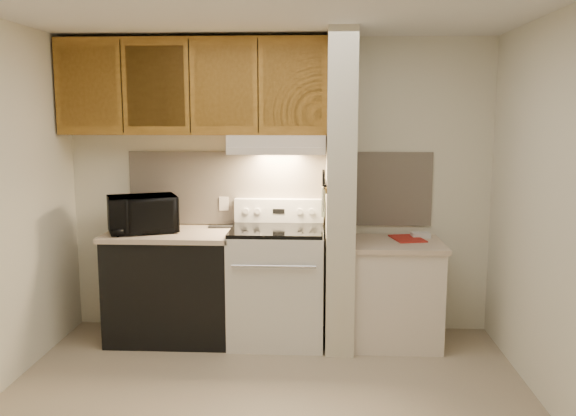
{
  "coord_description": "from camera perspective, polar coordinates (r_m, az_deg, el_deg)",
  "views": [
    {
      "loc": [
        0.34,
        -3.7,
        1.87
      ],
      "look_at": [
        0.11,
        0.75,
        1.18
      ],
      "focal_mm": 38.0,
      "sensor_mm": 36.0,
      "label": 1
    }
  ],
  "objects": [
    {
      "name": "white_box",
      "position": [
        5.19,
        12.3,
        -2.48
      ],
      "size": [
        0.16,
        0.11,
        0.04
      ],
      "primitive_type": "cube",
      "rotation": [
        0.0,
        0.0,
        0.1
      ],
      "color": "white",
      "rests_on": "right_countertop"
    },
    {
      "name": "range_body",
      "position": [
        5.06,
        -1.05,
        -7.35
      ],
      "size": [
        0.76,
        0.65,
        0.92
      ],
      "primitive_type": "cube",
      "color": "silver",
      "rests_on": "floor"
    },
    {
      "name": "cab_door_a",
      "position": [
        5.2,
        -18.2,
        10.76
      ],
      "size": [
        0.46,
        0.01,
        0.63
      ],
      "primitive_type": "cube",
      "color": "#976522",
      "rests_on": "upper_cabinets"
    },
    {
      "name": "pillar_trim",
      "position": [
        4.88,
        3.55,
        2.1
      ],
      "size": [
        0.01,
        0.7,
        0.04
      ],
      "primitive_type": "cube",
      "color": "#976522",
      "rests_on": "partition_pillar"
    },
    {
      "name": "cab_gap_c",
      "position": [
        4.89,
        -2.82,
        11.33
      ],
      "size": [
        0.01,
        0.01,
        0.73
      ],
      "primitive_type": "cube",
      "color": "black",
      "rests_on": "upper_cabinets"
    },
    {
      "name": "range_hood",
      "position": [
        4.99,
        -0.98,
        6.01
      ],
      "size": [
        0.78,
        0.44,
        0.15
      ],
      "primitive_type": "cube",
      "color": "silver",
      "rests_on": "upper_cabinets"
    },
    {
      "name": "partition_pillar",
      "position": [
        4.89,
        4.9,
        1.5
      ],
      "size": [
        0.22,
        0.7,
        2.5
      ],
      "primitive_type": "cube",
      "color": "beige",
      "rests_on": "floor"
    },
    {
      "name": "right_countertop",
      "position": [
        5.0,
        10.13,
        -3.33
      ],
      "size": [
        0.74,
        0.64,
        0.04
      ],
      "primitive_type": "cube",
      "color": "beige",
      "rests_on": "right_cab_base"
    },
    {
      "name": "ceiling",
      "position": [
        3.77,
        -2.41,
        18.46
      ],
      "size": [
        3.6,
        3.6,
        0.0
      ],
      "primitive_type": "plane",
      "rotation": [
        3.14,
        0.0,
        0.0
      ],
      "color": "white",
      "rests_on": "wall_back"
    },
    {
      "name": "cab_door_c",
      "position": [
        4.92,
        -6.04,
        11.28
      ],
      "size": [
        0.46,
        0.01,
        0.63
      ],
      "primitive_type": "cube",
      "color": "#976522",
      "rests_on": "upper_cabinets"
    },
    {
      "name": "cooktop",
      "position": [
        4.95,
        -1.06,
        -2.06
      ],
      "size": [
        0.74,
        0.64,
        0.03
      ],
      "primitive_type": "cube",
      "color": "black",
      "rests_on": "range_body"
    },
    {
      "name": "spoon_rest",
      "position": [
        5.21,
        -6.17,
        -1.75
      ],
      "size": [
        0.24,
        0.09,
        0.02
      ],
      "primitive_type": "cube",
      "rotation": [
        0.0,
        0.0,
        0.07
      ],
      "color": "black",
      "rests_on": "left_countertop"
    },
    {
      "name": "knife_handle_a",
      "position": [
        4.66,
        3.36,
        2.65
      ],
      "size": [
        0.02,
        0.02,
        0.1
      ],
      "primitive_type": "cylinder",
      "color": "black",
      "rests_on": "knife_strip"
    },
    {
      "name": "oven_handle",
      "position": [
        4.65,
        -1.36,
        -5.49
      ],
      "size": [
        0.65,
        0.02,
        0.02
      ],
      "primitive_type": "cylinder",
      "rotation": [
        0.0,
        1.57,
        0.0
      ],
      "color": "silver",
      "rests_on": "range_body"
    },
    {
      "name": "outlet",
      "position": [
        5.29,
        -6.02,
        0.4
      ],
      "size": [
        0.08,
        0.01,
        0.12
      ],
      "primitive_type": "cube",
      "color": "silver",
      "rests_on": "backsplash"
    },
    {
      "name": "range_knob_left_inner",
      "position": [
        5.18,
        -2.87,
        -0.29
      ],
      "size": [
        0.05,
        0.02,
        0.05
      ],
      "primitive_type": "cylinder",
      "rotation": [
        1.57,
        0.0,
        0.0
      ],
      "color": "silver",
      "rests_on": "range_backguard"
    },
    {
      "name": "left_countertop",
      "position": [
        5.11,
        -10.96,
        -2.41
      ],
      "size": [
        1.04,
        0.67,
        0.04
      ],
      "primitive_type": "cube",
      "color": "beige",
      "rests_on": "dishwasher_front"
    },
    {
      "name": "dishwasher_front",
      "position": [
        5.21,
        -10.82,
        -7.32
      ],
      "size": [
        1.0,
        0.63,
        0.87
      ],
      "primitive_type": "cube",
      "color": "black",
      "rests_on": "floor"
    },
    {
      "name": "knife_blade_e",
      "position": [
        5.0,
        3.32,
        1.22
      ],
      "size": [
        0.01,
        0.04,
        0.18
      ],
      "primitive_type": "cube",
      "color": "silver",
      "rests_on": "knife_strip"
    },
    {
      "name": "range_knob_left_outer",
      "position": [
        5.19,
        -3.97,
        -0.28
      ],
      "size": [
        0.05,
        0.02,
        0.05
      ],
      "primitive_type": "cylinder",
      "rotation": [
        1.57,
        0.0,
        0.0
      ],
      "color": "silver",
      "rests_on": "range_backguard"
    },
    {
      "name": "wall_back",
      "position": [
        5.24,
        -0.81,
        2.03
      ],
      "size": [
        3.6,
        2.5,
        0.02
      ],
      "primitive_type": "cube",
      "rotation": [
        1.57,
        0.0,
        0.0
      ],
      "color": "silver",
      "rests_on": "floor"
    },
    {
      "name": "oven_window",
      "position": [
        4.75,
        -1.31,
        -7.95
      ],
      "size": [
        0.5,
        0.01,
        0.3
      ],
      "primitive_type": "cube",
      "color": "black",
      "rests_on": "range_body"
    },
    {
      "name": "range_display",
      "position": [
        5.17,
        -0.88,
        -0.31
      ],
      "size": [
        0.1,
        0.01,
        0.04
      ],
      "primitive_type": "cube",
      "color": "black",
      "rests_on": "range_backguard"
    },
    {
      "name": "range_knob_right_inner",
      "position": [
        5.16,
        1.11,
        -0.33
      ],
      "size": [
        0.05,
        0.02,
        0.05
      ],
      "primitive_type": "cylinder",
      "rotation": [
        1.57,
        0.0,
        0.0
      ],
      "color": "silver",
      "rests_on": "range_backguard"
    },
    {
      "name": "oven_mitt",
      "position": [
        5.07,
        3.33,
        0.58
      ],
      "size": [
        0.03,
        0.1,
        0.24
      ],
      "primitive_type": "cube",
      "color": "slate",
      "rests_on": "partition_pillar"
    },
    {
      "name": "floor",
      "position": [
        4.15,
        -2.18,
        -17.92
      ],
      "size": [
        3.6,
        3.6,
        0.0
      ],
      "primitive_type": "plane",
      "color": "tan",
      "rests_on": "ground"
    },
    {
      "name": "knife_handle_b",
      "position": [
        4.76,
        3.35,
        2.78
      ],
      "size": [
        0.02,
        0.02,
        0.1
      ],
      "primitive_type": "cylinder",
      "color": "black",
      "rests_on": "knife_strip"
    },
    {
      "name": "microwave",
      "position": [
        5.11,
        -13.46,
        -0.55
      ],
      "size": [
        0.64,
        0.55,
        0.3
      ],
      "primitive_type": "imported",
      "rotation": [
        0.0,
        0.0,
        0.41
      ],
      "color": "black",
      "rests_on": "left_countertop"
    },
    {
      "name": "knife_handle_c",
      "position": [
        4.81,
        3.35,
        2.84
      ],
      "size": [
        0.02,
        0.02,
        0.1
      ],
      "primitive_type": "cylinder",
      "color": "black",
      "rests_on": "knife_strip"
    },
    {
      "name": "hood_lip",
      "position": [
        4.79,
        -1.15,
        5.35
      ],
      "size": [
        0.78,
        0.04,
        0.06
      ],
      "primitive_type": "cube",
      "color": "silver",
      "rests_on": "range_hood"
    },
    {
      "name": "backsplash",
      "position": [
        5.23,
        -0.82,
        1.85
      ],
      "size": [
        2.6,
        0.02,
        0.63
      ],
      "primitive_type": "cube",
      "color": "beige",
      "rests_on": "wall_back"
    },
    {
      "name": "cab_gap_a",
      "position": [
        5.11,
        -15.3,
        10.93
      ],
      "size": [
        0.01,
        0.01,
        0.73
      ],
      "primitive_type": "cube",
      "color": "black",
      "rests_on": "upper_cabinets"
    },
    {
      "name": "knife_strip",
      "position": [
        4.83,
        3.48,
        2.27
      ],
      "size": [
        0.02,
        0.42,
        0.04
      ],
      "primitive_type": "cube",
      "color": "black",
      "rests_on": "partition_pillar"
    },
    {
      "name": "red_folder",
      "position": [
        5.1,
        11.11,
        -2.82
      ],
      "size": [
        0.29,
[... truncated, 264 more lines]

